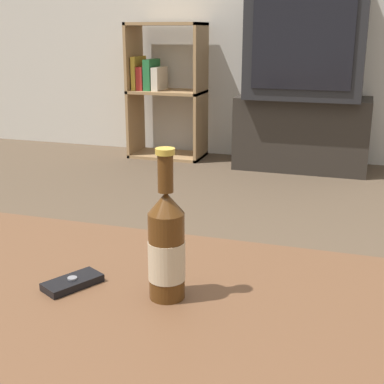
% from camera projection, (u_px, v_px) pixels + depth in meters
% --- Properties ---
extents(coffee_table, '(1.15, 0.66, 0.43)m').
position_uv_depth(coffee_table, '(122.00, 333.00, 0.94)').
color(coffee_table, brown).
rests_on(coffee_table, ground_plane).
extents(tv_stand, '(0.85, 0.38, 0.47)m').
position_uv_depth(tv_stand, '(302.00, 133.00, 3.49)').
color(tv_stand, '#28231E').
rests_on(tv_stand, ground_plane).
extents(television, '(0.71, 0.54, 0.68)m').
position_uv_depth(television, '(308.00, 42.00, 3.32)').
color(television, black).
rests_on(television, tv_stand).
extents(bookshelf, '(0.52, 0.30, 0.93)m').
position_uv_depth(bookshelf, '(163.00, 88.00, 3.75)').
color(bookshelf, '#99754C').
rests_on(bookshelf, ground_plane).
extents(beer_bottle, '(0.06, 0.06, 0.27)m').
position_uv_depth(beer_bottle, '(167.00, 246.00, 0.91)').
color(beer_bottle, '#47280F').
rests_on(beer_bottle, coffee_table).
extents(cell_phone, '(0.09, 0.12, 0.02)m').
position_uv_depth(cell_phone, '(73.00, 282.00, 0.97)').
color(cell_phone, black).
rests_on(cell_phone, coffee_table).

